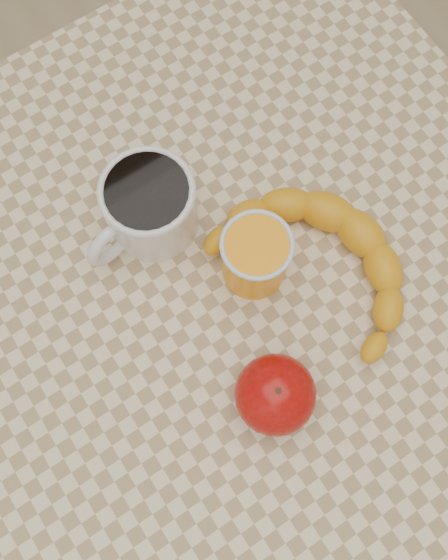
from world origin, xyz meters
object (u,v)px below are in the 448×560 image
table (224,303)px  coffee_mug (148,206)px  apple (275,395)px  banana (321,265)px  orange_juice_glass (255,257)px

table → coffee_mug: 0.17m
table → coffee_mug: bearing=104.0°
apple → banana: 0.15m
coffee_mug → banana: coffee_mug is taller
apple → orange_juice_glass: bearing=63.9°
coffee_mug → apple: size_ratio=1.63×
table → apple: (-0.03, -0.13, 0.12)m
coffee_mug → banana: 0.20m
table → coffee_mug: coffee_mug is taller
table → banana: banana is taller
orange_juice_glass → banana: size_ratio=0.29×
table → apple: size_ratio=8.55×
coffee_mug → banana: bearing=-50.8°
orange_juice_glass → apple: bearing=-116.1°
apple → banana: bearing=35.6°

